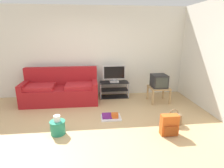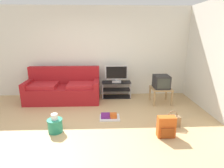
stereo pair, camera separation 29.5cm
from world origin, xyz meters
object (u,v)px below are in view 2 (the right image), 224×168
at_px(crt_tv, 161,82).
at_px(cleaning_bucket, 55,125).
at_px(side_table, 161,90).
at_px(handbag, 172,121).
at_px(flat_tv, 116,74).
at_px(backpack, 166,127).
at_px(tv_stand, 116,90).
at_px(floor_tray, 109,117).
at_px(couch, 63,89).

height_order(crt_tv, cleaning_bucket, crt_tv).
distance_m(side_table, handbag, 1.40).
xyz_separation_m(side_table, handbag, (-0.15, -1.37, -0.25)).
bearing_deg(flat_tv, cleaning_bucket, -124.17).
relative_size(flat_tv, handbag, 1.85).
relative_size(side_table, handbag, 1.51).
bearing_deg(side_table, backpack, -103.26).
bearing_deg(backpack, flat_tv, 132.29).
bearing_deg(crt_tv, cleaning_bucket, -149.67).
xyz_separation_m(tv_stand, handbag, (1.07, -1.90, -0.12)).
height_order(backpack, handbag, backpack).
xyz_separation_m(flat_tv, handbag, (1.07, -1.88, -0.61)).
xyz_separation_m(tv_stand, crt_tv, (1.22, -0.51, 0.38)).
xyz_separation_m(side_table, floor_tray, (-1.48, -0.93, -0.34)).
distance_m(tv_stand, cleaning_bucket, 2.44).
distance_m(crt_tv, floor_tray, 1.85).
height_order(tv_stand, side_table, tv_stand).
xyz_separation_m(side_table, backpack, (-0.41, -1.75, -0.17)).
height_order(tv_stand, backpack, tv_stand).
distance_m(tv_stand, crt_tv, 1.38).
xyz_separation_m(flat_tv, backpack, (0.81, -2.26, -0.54)).
distance_m(couch, cleaning_bucket, 1.80).
bearing_deg(crt_tv, backpack, -103.14).
xyz_separation_m(crt_tv, floor_tray, (-1.48, -0.95, -0.58)).
relative_size(tv_stand, handbag, 2.41).
xyz_separation_m(side_table, crt_tv, (-0.00, 0.02, 0.24)).
bearing_deg(couch, cleaning_bucket, -83.67).
bearing_deg(handbag, cleaning_bucket, -177.14).
bearing_deg(backpack, couch, 161.86).
bearing_deg(side_table, handbag, -96.29).
bearing_deg(floor_tray, side_table, 32.18).
bearing_deg(cleaning_bucket, tv_stand, 56.13).
relative_size(couch, handbag, 5.73).
xyz_separation_m(couch, crt_tv, (2.78, -0.27, 0.27)).
distance_m(tv_stand, flat_tv, 0.50).
xyz_separation_m(backpack, cleaning_bucket, (-2.17, 0.26, -0.04)).
relative_size(backpack, floor_tray, 0.89).
distance_m(cleaning_bucket, floor_tray, 1.25).
height_order(crt_tv, floor_tray, crt_tv).
xyz_separation_m(couch, floor_tray, (1.30, -1.21, -0.31)).
relative_size(couch, cleaning_bucket, 5.25).
bearing_deg(floor_tray, cleaning_bucket, -152.91).
bearing_deg(cleaning_bucket, floor_tray, 27.09).
bearing_deg(floor_tray, couch, 137.09).
distance_m(backpack, cleaning_bucket, 2.19).
distance_m(side_table, crt_tv, 0.24).
relative_size(cleaning_bucket, floor_tray, 0.85).
bearing_deg(couch, side_table, -5.80).
height_order(side_table, handbag, side_table).
xyz_separation_m(side_table, cleaning_bucket, (-2.58, -1.50, -0.21)).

